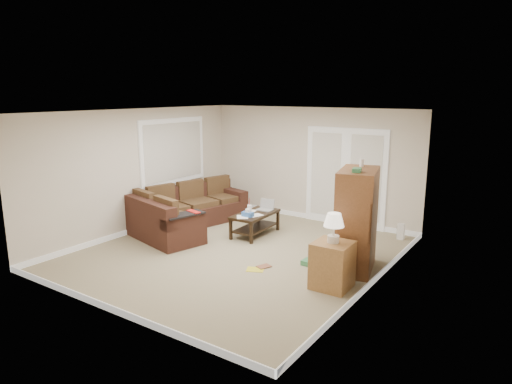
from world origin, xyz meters
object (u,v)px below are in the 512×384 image
Objects in this scene: tv_armoire at (356,219)px; sectional_sofa at (183,214)px; coffee_table at (256,223)px; side_cabinet at (332,261)px.

sectional_sofa is at bearing 165.40° from tv_armoire.
sectional_sofa is at bearing -161.61° from coffee_table.
coffee_table is 2.49m from tv_armoire.
sectional_sofa is 1.70× the size of tv_armoire.
coffee_table is (1.47, 0.55, -0.07)m from sectional_sofa.
tv_armoire is (2.35, -0.59, 0.58)m from coffee_table.
side_cabinet is (3.83, -0.93, 0.08)m from sectional_sofa.
coffee_table is 0.64× the size of tv_armoire.
coffee_table is at bearing 146.80° from side_cabinet.
side_cabinet is (2.36, -1.48, 0.16)m from coffee_table.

